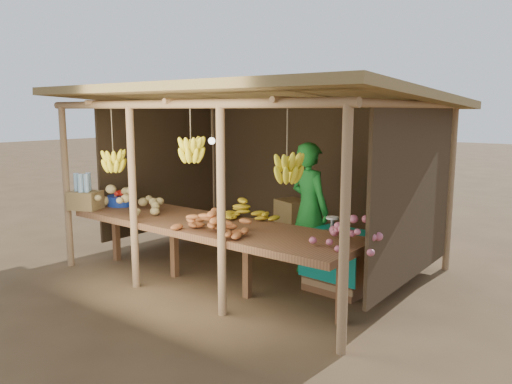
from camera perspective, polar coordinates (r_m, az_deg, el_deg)
The scene contains 13 objects.
ground at distance 6.95m, azimuth 0.00°, elevation -8.58°, with size 60.00×60.00×0.00m, color brown.
stall_structure at distance 6.47m, azimuth -0.51°, elevation 7.23°, with size 4.70×3.50×2.43m.
counter at distance 6.05m, azimuth -5.49°, elevation -4.07°, with size 3.90×1.05×0.80m.
potato_heap at distance 6.88m, azimuth -14.66°, elevation -0.59°, with size 1.12×0.67×0.37m, color tan, non-canonical shape.
sweet_potato_heap at distance 5.54m, azimuth -4.45°, elevation -2.77°, with size 0.87×0.52×0.35m, color #A95C2B, non-canonical shape.
onion_heap at distance 4.97m, azimuth 11.20°, elevation -4.29°, with size 0.86×0.51×0.36m, color #BF5D71, non-canonical shape.
banana_pile at distance 6.14m, azimuth -0.88°, elevation -1.58°, with size 0.63×0.38×0.35m, color gold, non-canonical shape.
tomato_basin at distance 7.33m, azimuth -15.06°, elevation -0.81°, with size 0.40×0.40×0.21m.
bottle_box at distance 7.18m, azimuth -18.94°, elevation -0.37°, with size 0.48×0.43×0.50m.
vendor at distance 6.49m, azimuth 6.11°, elevation -1.99°, with size 0.63×0.42×1.74m, color #197125.
tarp_crate at distance 6.07m, azimuth 9.50°, elevation -7.63°, with size 0.81×0.71×0.92m.
carton_stack at distance 7.82m, azimuth 3.09°, elevation -3.98°, with size 1.10×0.51×0.76m.
burlap_sacks at distance 8.47m, azimuth -5.34°, elevation -3.67°, with size 0.77×0.40×0.54m.
Camera 1 is at (4.01, -5.25, 2.14)m, focal length 35.00 mm.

